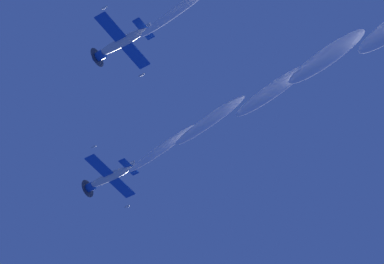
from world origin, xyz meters
The scene contains 2 objects.
airplane_lead centered at (-0.42, 3.21, 77.98)m, with size 6.97×7.48×3.49m.
airplane_left_wingman centered at (-14.85, 11.22, 75.43)m, with size 6.98×7.46×3.48m.
Camera 1 is at (-37.12, 18.89, 2.14)m, focal length 71.60 mm.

